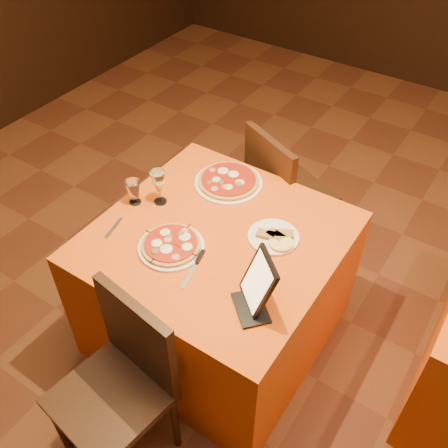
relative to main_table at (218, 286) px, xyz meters
The scene contains 13 objects.
floor 0.45m from the main_table, ahead, with size 6.00×7.00×0.01m, color #5E2D19.
main_table is the anchor object (origin of this frame).
chair_main_near 0.80m from the main_table, 90.00° to the right, with size 0.39×0.39×0.91m, color black, non-canonical shape.
chair_main_far 0.80m from the main_table, 90.00° to the left, with size 0.38×0.38×0.91m, color black, non-canonical shape.
pizza_near 0.45m from the main_table, 123.58° to the right, with size 0.30×0.30×0.03m.
pizza_far 0.55m from the main_table, 115.62° to the left, with size 0.36×0.36×0.03m.
cutlet_dish 0.47m from the main_table, 28.70° to the left, with size 0.24×0.24×0.03m.
wine_glass 0.60m from the main_table, behind, with size 0.07×0.07×0.19m, color #FBEB8E, non-canonical shape.
water_glass 0.65m from the main_table, behind, with size 0.07×0.07×0.13m, color white, non-canonical shape.
tablet 0.65m from the main_table, 33.01° to the right, with size 0.19×0.02×0.24m, color black.
knife 0.45m from the main_table, 81.49° to the right, with size 0.21×0.02×0.01m, color silver.
fork_near 0.62m from the main_table, 151.31° to the right, with size 0.15×0.02×0.01m, color #B8B9BF.
fork_far 0.52m from the main_table, 99.95° to the left, with size 0.16×0.02×0.01m, color #A3A2A9.
Camera 1 is at (0.71, -1.39, 2.38)m, focal length 40.00 mm.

